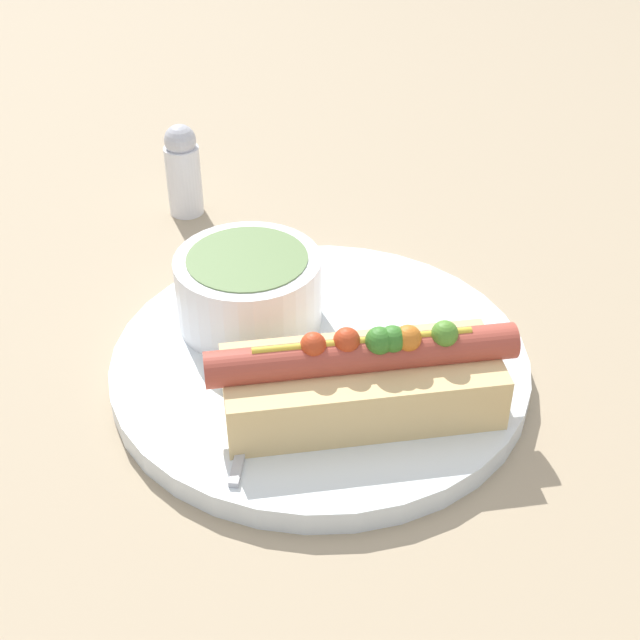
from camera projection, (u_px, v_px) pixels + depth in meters
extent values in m
plane|color=tan|center=(320.00, 374.00, 0.62)|extent=(4.00, 4.00, 0.00)
cylinder|color=white|center=(320.00, 365.00, 0.62)|extent=(0.29, 0.29, 0.02)
cube|color=#E5C17F|center=(361.00, 386.00, 0.56)|extent=(0.17, 0.07, 0.04)
cylinder|color=#B24738|center=(363.00, 355.00, 0.54)|extent=(0.19, 0.03, 0.02)
sphere|color=#518C2D|center=(445.00, 334.00, 0.54)|extent=(0.02, 0.02, 0.02)
sphere|color=#C63F1E|center=(313.00, 345.00, 0.53)|extent=(0.02, 0.02, 0.02)
sphere|color=#387A28|center=(379.00, 341.00, 0.53)|extent=(0.02, 0.02, 0.02)
sphere|color=#387A28|center=(393.00, 339.00, 0.53)|extent=(0.02, 0.02, 0.02)
sphere|color=orange|center=(408.00, 338.00, 0.54)|extent=(0.02, 0.02, 0.02)
sphere|color=#C63F1E|center=(347.00, 341.00, 0.53)|extent=(0.02, 0.02, 0.02)
cylinder|color=gold|center=(363.00, 341.00, 0.53)|extent=(0.13, 0.01, 0.01)
cylinder|color=white|center=(249.00, 290.00, 0.63)|extent=(0.10, 0.10, 0.05)
cylinder|color=#66844C|center=(247.00, 264.00, 0.62)|extent=(0.08, 0.08, 0.01)
cube|color=#B7B7BC|center=(252.00, 405.00, 0.57)|extent=(0.04, 0.14, 0.00)
ellipsoid|color=#B7B7BC|center=(271.00, 321.00, 0.63)|extent=(0.03, 0.04, 0.01)
cylinder|color=silver|center=(184.00, 180.00, 0.79)|extent=(0.03, 0.03, 0.06)
sphere|color=silver|center=(180.00, 140.00, 0.76)|extent=(0.03, 0.03, 0.03)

